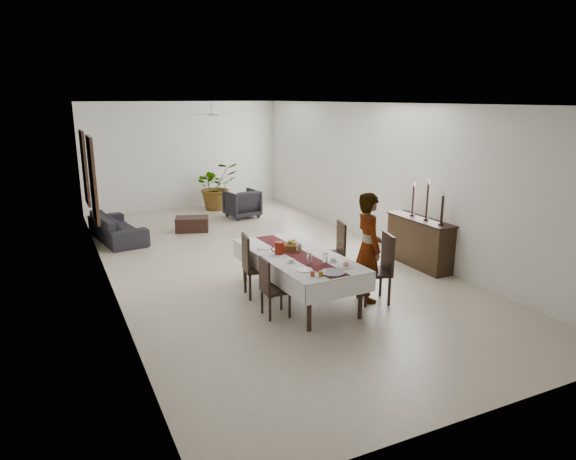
{
  "coord_description": "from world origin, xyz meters",
  "views": [
    {
      "loc": [
        -3.87,
        -9.49,
        3.32
      ],
      "look_at": [
        -0.11,
        -1.6,
        1.05
      ],
      "focal_mm": 32.0,
      "sensor_mm": 36.0,
      "label": 1
    }
  ],
  "objects": [
    {
      "name": "candlestick_near_shaft",
      "position": [
        2.78,
        -2.26,
        1.27
      ],
      "size": [
        0.05,
        0.05,
        0.53
      ],
      "primitive_type": "cylinder",
      "color": "black",
      "rests_on": "candlestick_near_base"
    },
    {
      "name": "chair_left_far_leg_bl",
      "position": [
        -0.55,
        -1.62,
        0.23
      ],
      "size": [
        0.05,
        0.05,
        0.46
      ],
      "primitive_type": "cylinder",
      "rotation": [
        0.0,
        0.0,
        -0.14
      ],
      "color": "black",
      "rests_on": "floor"
    },
    {
      "name": "chair_left_far_leg_fl",
      "position": [
        -0.92,
        -1.57,
        0.23
      ],
      "size": [
        0.05,
        0.05,
        0.46
      ],
      "primitive_type": "cylinder",
      "rotation": [
        0.0,
        0.0,
        -0.14
      ],
      "color": "black",
      "rests_on": "floor"
    },
    {
      "name": "saucer_left",
      "position": [
        -0.52,
        -2.57,
        0.79
      ],
      "size": [
        0.15,
        0.15,
        0.01
      ],
      "primitive_type": "cylinder",
      "color": "silver",
      "rests_on": "tablecloth_top"
    },
    {
      "name": "tablecloth_drape_right",
      "position": [
        0.38,
        -2.17,
        0.63
      ],
      "size": [
        0.13,
        2.66,
        0.31
      ],
      "primitive_type": "cube",
      "rotation": [
        0.0,
        0.0,
        0.04
      ],
      "color": "silver",
      "rests_on": "dining_table_top"
    },
    {
      "name": "chair_right_far_leg_fl",
      "position": [
        0.88,
        -1.85,
        0.23
      ],
      "size": [
        0.06,
        0.06,
        0.46
      ],
      "primitive_type": "cylinder",
      "rotation": [
        0.0,
        0.0,
        -0.23
      ],
      "color": "black",
      "rests_on": "floor"
    },
    {
      "name": "chair_right_far_leg_br",
      "position": [
        0.6,
        -1.4,
        0.23
      ],
      "size": [
        0.06,
        0.06,
        0.46
      ],
      "primitive_type": "cylinder",
      "rotation": [
        0.0,
        0.0,
        -0.23
      ],
      "color": "black",
      "rests_on": "floor"
    },
    {
      "name": "chair_right_far_back",
      "position": [
        0.95,
        -1.67,
        0.8
      ],
      "size": [
        0.15,
        0.46,
        0.59
      ],
      "primitive_type": "cube",
      "rotation": [
        0.0,
        0.0,
        1.34
      ],
      "color": "black",
      "rests_on": "chair_right_far_seat"
    },
    {
      "name": "chair_left_near_leg_fl",
      "position": [
        -1.0,
        -2.51,
        0.2
      ],
      "size": [
        0.04,
        0.04,
        0.4
      ],
      "primitive_type": "cylinder",
      "rotation": [
        0.0,
        0.0,
        -0.02
      ],
      "color": "black",
      "rests_on": "floor"
    },
    {
      "name": "fruit_yellow",
      "position": [
        -0.18,
        -1.99,
        0.92
      ],
      "size": [
        0.09,
        0.09,
        0.09
      ],
      "primitive_type": "sphere",
      "color": "gold",
      "rests_on": "fruit_basket"
    },
    {
      "name": "chair_right_near_leg_fl",
      "position": [
        1.0,
        -3.12,
        0.24
      ],
      "size": [
        0.06,
        0.06,
        0.49
      ],
      "primitive_type": "cylinder",
      "rotation": [
        0.0,
        0.0,
        -0.26
      ],
      "color": "black",
      "rests_on": "floor"
    },
    {
      "name": "candlestick_far_base",
      "position": [
        2.78,
        -1.41,
        0.99
      ],
      "size": [
        0.11,
        0.11,
        0.03
      ],
      "primitive_type": "cylinder",
      "color": "black",
      "rests_on": "sideboard_top"
    },
    {
      "name": "fan_blade_s",
      "position": [
        0.0,
        2.65,
        2.9
      ],
      "size": [
        0.1,
        0.55,
        0.01
      ],
      "primitive_type": "cube",
      "color": "silver",
      "rests_on": "fan_hub"
    },
    {
      "name": "chair_left_far_leg_br",
      "position": [
        -0.6,
        -2.0,
        0.23
      ],
      "size": [
        0.05,
        0.05,
        0.46
      ],
      "primitive_type": "cylinder",
      "rotation": [
        0.0,
        0.0,
        -0.14
      ],
      "color": "black",
      "rests_on": "floor"
    },
    {
      "name": "plate_far_left",
      "position": [
        -0.58,
        -1.64,
        0.79
      ],
      "size": [
        0.25,
        0.25,
        0.02
      ],
      "primitive_type": "cylinder",
      "color": "white",
      "rests_on": "tablecloth_top"
    },
    {
      "name": "candlestick_mid_candle",
      "position": [
        2.78,
        -1.83,
        1.74
      ],
      "size": [
        0.04,
        0.04,
        0.08
      ],
      "primitive_type": "cylinder",
      "color": "beige",
      "rests_on": "candlestick_mid_shaft"
    },
    {
      "name": "table_runner",
      "position": [
        -0.22,
        -2.2,
        0.79
      ],
      "size": [
        0.47,
        2.6,
        0.0
      ],
      "primitive_type": "cube",
      "rotation": [
        0.0,
        0.0,
        0.04
      ],
      "color": "maroon",
      "rests_on": "tablecloth_top"
    },
    {
      "name": "fan_rod",
      "position": [
        0.0,
        3.0,
        3.1
      ],
      "size": [
        0.04,
        0.04,
        0.2
      ],
      "primitive_type": "cylinder",
      "color": "silver",
      "rests_on": "ceiling"
    },
    {
      "name": "sofa",
      "position": [
        -2.45,
        2.97,
        0.31
      ],
      "size": [
        1.16,
        2.26,
        0.63
      ],
      "primitive_type": "imported",
      "rotation": [
        0.0,
        0.0,
        1.72
      ],
      "color": "#252227",
      "rests_on": "floor"
    },
    {
      "name": "plate_near_left",
      "position": [
        -0.5,
        -2.98,
        0.79
      ],
      "size": [
        0.25,
        0.25,
        0.02
      ],
      "primitive_type": "cylinder",
      "color": "white",
      "rests_on": "tablecloth_top"
    },
    {
      "name": "wall_back",
      "position": [
        0.0,
        6.0,
        1.6
      ],
      "size": [
        6.0,
        0.02,
        3.2
      ],
      "primitive_type": "cube",
      "color": "white",
      "rests_on": "floor"
    },
    {
      "name": "coffee_table",
      "position": [
        -0.62,
        3.01,
        0.18
      ],
      "size": [
        0.94,
        0.77,
        0.36
      ],
      "primitive_type": "cube",
      "rotation": [
        0.0,
        0.0,
        -0.32
      ],
      "color": "black",
      "rests_on": "floor"
    },
    {
      "name": "chair_left_near_back",
      "position": [
        -1.02,
        -2.68,
        0.69
      ],
      "size": [
        0.05,
        0.4,
        0.51
      ],
      "primitive_type": "cube",
      "rotation": [
        0.0,
        0.0,
        -1.6
      ],
      "color": "black",
      "rests_on": "chair_left_near_seat"
    },
    {
      "name": "chair_left_near_leg_bl",
      "position": [
        -0.67,
        -2.52,
        0.2
      ],
      "size": [
        0.04,
        0.04,
        0.4
      ],
      "primitive_type": "cylinder",
      "rotation": [
        0.0,
        0.0,
        -0.02
      ],
      "color": "black",
      "rests_on": "floor"
    },
    {
      "name": "chair_left_far_back",
      "position": [
        -0.97,
        -1.75,
        0.8
      ],
      "size": [
        0.11,
        0.46,
        0.59
      ],
      "primitive_type": "cube",
      "rotation": [
        0.0,
        0.0,
        -1.71
      ],
      "color": "black",
      "rests_on": "chair_left_far_seat"
    },
    {
      "name": "chair_right_near_leg_bl",
      "position": [
        0.61,
        -3.01,
        0.24
      ],
      "size": [
        0.06,
        0.06,
        0.49
      ],
      "primitive_type": "cylinder",
      "rotation": [
        0.0,
        0.0,
        -0.26
      ],
      "color": "black",
      "rests_on": "floor"
    },
    {
      "name": "fruit_red",
      "position": [
        -0.15,
        -1.91,
        0.92
      ],
      "size": [
        0.09,
        0.09,
        0.09
      ],
      "primitive_type": "sphere",
      "color": "#A31017",
      "rests_on": "fruit_basket"
    },
    {
      "name": "bread_near_right",
      "position": [
        0.16,
        -3.11,
        0.82
      ],
      "size": [
        0.09,
        0.09,
        0.09
      ],
      "primitive_type": "sphere",
      "color": "tan",
      "rests_on": "plate_near_right"
    },
    {
      "name": "sideboard_top",
      "position": [
        2.78,
        -1.68,
        0.96
      ],
      "size": [
        0.46,
        1.64,
        0.03
      ],
      "primitive_type": "cube",
      "color": "black",
      "rests_on": "sideboard_body"
    },
    {
      "name": "chair_right_far_leg_bl",
      "position": [
        0.51,
        -1.77,
        0.23
      ],
      "size": [
        0.06,
        0.06,
        0.46
      ],
      "primitive_type": "cylinder",
      "rotation": [
        0.0,
        0.0,
        -0.23
      ],
      "color": "black",
      "rests_on": "floor"
    },
    {
      "name": "saucer_right",
      "position": [
        0.11,
        -2.8,
        0.79
      ],
      "size": [
        0.15,
        0.15,
        0.01
      ],
      "primitive_type": "cylinder",
      "color": "white",
      "rests_on": "tablecloth_top"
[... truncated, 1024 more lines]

